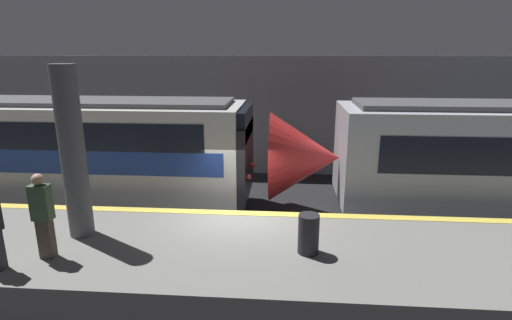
# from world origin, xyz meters

# --- Properties ---
(ground_plane) EXTENTS (120.00, 120.00, 0.00)m
(ground_plane) POSITION_xyz_m (0.00, 0.00, 0.00)
(ground_plane) COLOR black
(platform) EXTENTS (40.00, 3.85, 1.12)m
(platform) POSITION_xyz_m (0.00, -1.92, 0.56)
(platform) COLOR slate
(platform) RESTS_ON ground
(station_rear_barrier) EXTENTS (50.00, 0.15, 5.02)m
(station_rear_barrier) POSITION_xyz_m (0.00, 7.09, 2.51)
(station_rear_barrier) COLOR gray
(station_rear_barrier) RESTS_ON ground
(support_pillar_near) EXTENTS (0.54, 0.54, 3.84)m
(support_pillar_near) POSITION_xyz_m (-3.52, -1.65, 3.04)
(support_pillar_near) COLOR #56565B
(support_pillar_near) RESTS_ON platform
(person_walking) EXTENTS (0.38, 0.24, 1.80)m
(person_walking) POSITION_xyz_m (-3.69, -2.73, 2.07)
(person_walking) COLOR #473D33
(person_walking) RESTS_ON platform
(trash_bin) EXTENTS (0.44, 0.44, 0.85)m
(trash_bin) POSITION_xyz_m (1.65, -2.13, 1.54)
(trash_bin) COLOR #232328
(trash_bin) RESTS_ON platform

